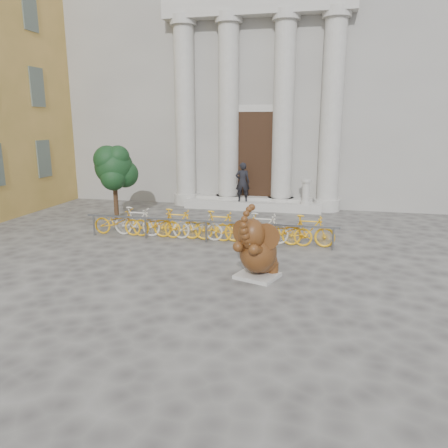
% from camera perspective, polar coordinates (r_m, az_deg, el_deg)
% --- Properties ---
extents(ground, '(80.00, 80.00, 0.00)m').
position_cam_1_polar(ground, '(10.67, -4.58, -7.79)').
color(ground, '#474442').
rests_on(ground, ground).
extents(classical_building, '(22.00, 10.70, 12.00)m').
position_cam_1_polar(classical_building, '(24.68, 6.19, 18.32)').
color(classical_building, gray).
rests_on(classical_building, ground).
extents(entrance_steps, '(6.00, 1.20, 0.36)m').
position_cam_1_polar(entrance_steps, '(19.46, 3.76, 2.53)').
color(entrance_steps, '#A8A59E').
rests_on(entrance_steps, ground).
extents(elephant_statue, '(1.29, 1.53, 1.93)m').
position_cam_1_polar(elephant_statue, '(10.83, 4.37, -3.55)').
color(elephant_statue, '#A8A59E').
rests_on(elephant_statue, ground).
extents(bike_rack, '(8.35, 0.53, 1.00)m').
position_cam_1_polar(bike_rack, '(14.26, -2.15, -0.18)').
color(bike_rack, slate).
rests_on(bike_rack, ground).
extents(tree, '(1.68, 1.53, 2.91)m').
position_cam_1_polar(tree, '(17.72, -14.12, 7.12)').
color(tree, '#332114').
rests_on(tree, ground).
extents(pedestrian, '(0.70, 0.53, 1.71)m').
position_cam_1_polar(pedestrian, '(19.13, 2.43, 5.50)').
color(pedestrian, black).
rests_on(pedestrian, entrance_steps).
extents(balustrade_post, '(0.43, 0.43, 1.06)m').
position_cam_1_polar(balustrade_post, '(18.82, 10.63, 4.02)').
color(balustrade_post, '#A8A59E').
rests_on(balustrade_post, entrance_steps).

